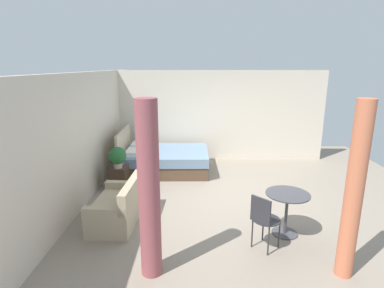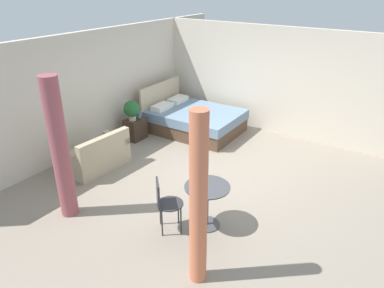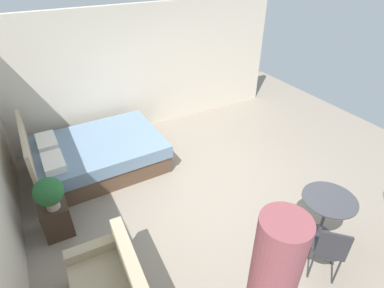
# 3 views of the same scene
# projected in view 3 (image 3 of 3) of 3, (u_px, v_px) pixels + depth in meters

# --- Properties ---
(ground_plane) EXTENTS (8.56, 9.04, 0.02)m
(ground_plane) POSITION_uv_depth(u_px,v_px,m) (216.00, 192.00, 5.23)
(ground_plane) COLOR gray
(wall_right) EXTENTS (0.12, 6.04, 2.62)m
(wall_right) POSITION_uv_depth(u_px,v_px,m) (149.00, 69.00, 6.54)
(wall_right) COLOR beige
(wall_right) RESTS_ON ground
(bed) EXTENTS (1.70, 2.28, 1.13)m
(bed) POSITION_uv_depth(u_px,v_px,m) (96.00, 154.00, 5.62)
(bed) COLOR brown
(bed) RESTS_ON ground
(nightstand) EXTENTS (0.48, 0.38, 0.52)m
(nightstand) POSITION_uv_depth(u_px,v_px,m) (56.00, 217.00, 4.39)
(nightstand) COLOR #38281E
(nightstand) RESTS_ON ground
(potted_plant) EXTENTS (0.39, 0.39, 0.49)m
(potted_plant) POSITION_uv_depth(u_px,v_px,m) (49.00, 192.00, 4.03)
(potted_plant) COLOR tan
(potted_plant) RESTS_ON nightstand
(vase) EXTENTS (0.14, 0.14, 0.18)m
(vase) POSITION_uv_depth(u_px,v_px,m) (50.00, 193.00, 4.29)
(vase) COLOR slate
(vase) RESTS_ON nightstand
(balcony_table) EXTENTS (0.71, 0.71, 0.73)m
(balcony_table) POSITION_uv_depth(u_px,v_px,m) (326.00, 211.00, 4.15)
(balcony_table) COLOR #3F3F44
(balcony_table) RESTS_ON ground
(cafe_chair_near_window) EXTENTS (0.59, 0.59, 0.89)m
(cafe_chair_near_window) POSITION_uv_depth(u_px,v_px,m) (330.00, 248.00, 3.60)
(cafe_chair_near_window) COLOR #2D2D33
(cafe_chair_near_window) RESTS_ON ground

